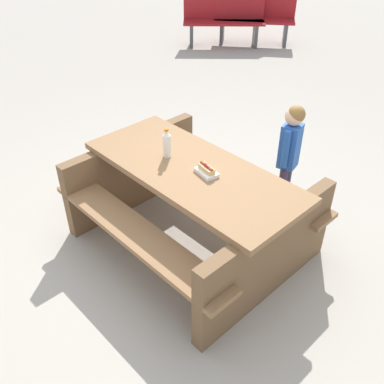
{
  "coord_description": "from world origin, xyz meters",
  "views": [
    {
      "loc": [
        1.82,
        -2.06,
        2.5
      ],
      "look_at": [
        0.0,
        0.0,
        0.52
      ],
      "focal_mm": 40.1,
      "sensor_mm": 36.0,
      "label": 1
    }
  ],
  "objects_px": {
    "soda_bottle": "(167,144)",
    "park_bench_mid": "(224,20)",
    "hotdog_tray": "(207,171)",
    "child_in_coat": "(290,147)",
    "picnic_table": "(192,200)",
    "park_bench_near": "(255,18)"
  },
  "relations": [
    {
      "from": "soda_bottle",
      "to": "park_bench_mid",
      "type": "distance_m",
      "value": 5.5
    },
    {
      "from": "soda_bottle",
      "to": "hotdog_tray",
      "type": "bearing_deg",
      "value": 1.18
    },
    {
      "from": "child_in_coat",
      "to": "picnic_table",
      "type": "bearing_deg",
      "value": -109.67
    },
    {
      "from": "park_bench_mid",
      "to": "hotdog_tray",
      "type": "bearing_deg",
      "value": -53.37
    },
    {
      "from": "soda_bottle",
      "to": "hotdog_tray",
      "type": "distance_m",
      "value": 0.41
    },
    {
      "from": "hotdog_tray",
      "to": "picnic_table",
      "type": "bearing_deg",
      "value": -176.9
    },
    {
      "from": "picnic_table",
      "to": "park_bench_near",
      "type": "relative_size",
      "value": 1.3
    },
    {
      "from": "picnic_table",
      "to": "child_in_coat",
      "type": "xyz_separation_m",
      "value": [
        0.32,
        0.91,
        0.23
      ]
    },
    {
      "from": "picnic_table",
      "to": "hotdog_tray",
      "type": "distance_m",
      "value": 0.36
    },
    {
      "from": "child_in_coat",
      "to": "park_bench_mid",
      "type": "relative_size",
      "value": 0.75
    },
    {
      "from": "soda_bottle",
      "to": "hotdog_tray",
      "type": "height_order",
      "value": "soda_bottle"
    },
    {
      "from": "park_bench_near",
      "to": "hotdog_tray",
      "type": "bearing_deg",
      "value": -58.95
    },
    {
      "from": "park_bench_near",
      "to": "park_bench_mid",
      "type": "xyz_separation_m",
      "value": [
        -0.35,
        -0.5,
        0.0
      ]
    },
    {
      "from": "soda_bottle",
      "to": "hotdog_tray",
      "type": "relative_size",
      "value": 1.2
    },
    {
      "from": "picnic_table",
      "to": "park_bench_near",
      "type": "height_order",
      "value": "park_bench_near"
    },
    {
      "from": "picnic_table",
      "to": "soda_bottle",
      "type": "bearing_deg",
      "value": -179.84
    },
    {
      "from": "park_bench_near",
      "to": "child_in_coat",
      "type": "bearing_deg",
      "value": -52.2
    },
    {
      "from": "soda_bottle",
      "to": "park_bench_mid",
      "type": "relative_size",
      "value": 0.17
    },
    {
      "from": "hotdog_tray",
      "to": "park_bench_mid",
      "type": "height_order",
      "value": "park_bench_mid"
    },
    {
      "from": "soda_bottle",
      "to": "child_in_coat",
      "type": "height_order",
      "value": "child_in_coat"
    },
    {
      "from": "soda_bottle",
      "to": "child_in_coat",
      "type": "xyz_separation_m",
      "value": [
        0.58,
        0.91,
        -0.19
      ]
    },
    {
      "from": "picnic_table",
      "to": "park_bench_mid",
      "type": "xyz_separation_m",
      "value": [
        -3.27,
        4.59,
        0.0
      ]
    }
  ]
}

